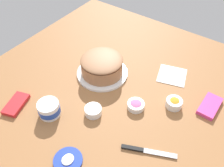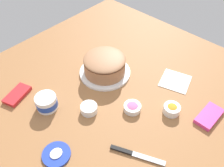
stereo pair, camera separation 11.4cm
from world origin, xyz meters
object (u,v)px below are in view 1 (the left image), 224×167
Objects in this scene: frosted_cake at (102,67)px; sprinkle_bowl_green at (93,111)px; sprinkle_bowl_pink at (136,105)px; candy_box_upper at (210,106)px; spreading_knife at (144,150)px; frosting_tub_lid at (68,160)px; sprinkle_bowl_orange at (174,103)px; frosting_tub at (49,109)px; candy_box_lower at (16,104)px; paper_napkin at (172,75)px.

frosted_cake reaches higher than sprinkle_bowl_green.
sprinkle_bowl_pink is 0.55× the size of candy_box_upper.
spreading_knife is 2.74× the size of sprinkle_bowl_green.
frosting_tub_lid is at bearing 14.95° from sprinkle_bowl_green.
sprinkle_bowl_green is (-0.04, -0.30, 0.01)m from spreading_knife.
candy_box_upper is at bearing 125.34° from sprinkle_bowl_pink.
sprinkle_bowl_green is at bearing -48.20° from sprinkle_bowl_orange.
frosting_tub_lid is (0.13, 0.24, -0.03)m from frosting_tub.
sprinkle_bowl_orange is at bearing 107.07° from candy_box_lower.
sprinkle_bowl_green reaches higher than spreading_knife.
candy_box_lower is at bearing -56.04° from sprinkle_bowl_pink.
candy_box_lower is 0.95× the size of paper_napkin.
paper_napkin is at bearing -168.32° from spreading_knife.
frosting_tub is (0.37, -0.04, -0.02)m from frosted_cake.
sprinkle_bowl_orange reaches higher than sprinkle_bowl_pink.
frosting_tub reaches higher than spreading_knife.
frosting_tub_lid is 0.32m from spreading_knife.
frosting_tub is at bearing -54.33° from sprinkle_bowl_green.
paper_napkin is (-0.58, 0.36, -0.03)m from frosting_tub.
candy_box_lower reaches higher than paper_napkin.
candy_box_lower is at bearing -55.04° from sprinkle_bowl_orange.
frosting_tub_lid is 0.54× the size of spreading_knife.
spreading_knife is at bearing 0.62° from sprinkle_bowl_orange.
candy_box_lower is at bearing -77.13° from spreading_knife.
sprinkle_bowl_orange is (-0.39, 0.46, -0.01)m from frosting_tub.
frosting_tub is 0.78m from candy_box_upper.
frosted_cake reaches higher than frosting_tub_lid.
frosted_cake reaches higher than sprinkle_bowl_orange.
frosted_cake reaches higher than frosting_tub.
frosting_tub_lid is 0.26m from sprinkle_bowl_green.
frosting_tub_lid is 0.41m from sprinkle_bowl_pink.
frosting_tub is at bearing -49.59° from sprinkle_bowl_pink.
frosted_cake is at bearing -152.08° from sprinkle_bowl_green.
candy_box_lower and candy_box_upper have the same top height.
sprinkle_bowl_orange is 0.98× the size of sprinkle_bowl_green.
frosted_cake reaches higher than candy_box_lower.
frosted_cake is 0.28m from sprinkle_bowl_green.
candy_box_upper is at bearing 128.90° from sprinkle_bowl_green.
sprinkle_bowl_green is at bearing -44.91° from sprinkle_bowl_pink.
sprinkle_bowl_pink is 0.36m from candy_box_upper.
sprinkle_bowl_green is at bearing -50.00° from candy_box_upper.
sprinkle_bowl_green is 0.53× the size of candy_box_upper.
paper_napkin is (-0.64, 0.54, -0.01)m from candy_box_lower.
paper_napkin is (-0.46, 0.20, -0.02)m from sprinkle_bowl_green.
frosted_cake is 1.85× the size of candy_box_upper.
sprinkle_bowl_pink is at bearing 106.07° from candy_box_lower.
spreading_knife is (-0.09, 0.47, -0.03)m from frosting_tub.
candy_box_lower is (0.45, -0.64, -0.01)m from sprinkle_bowl_orange.
frosting_tub is 0.68× the size of candy_box_upper.
sprinkle_bowl_pink reaches higher than candy_box_upper.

